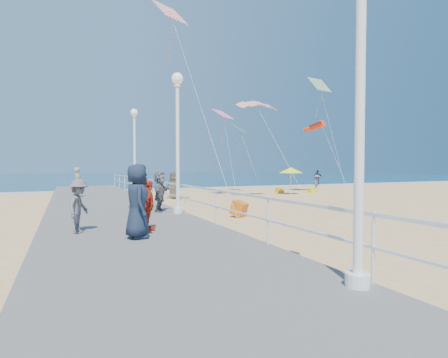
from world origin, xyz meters
name	(u,v)px	position (x,y,z in m)	size (l,w,h in m)	color
ground	(293,215)	(0.00, 0.00, 0.00)	(160.00, 160.00, 0.00)	#E7BA79
ocean	(113,177)	(0.00, 65.00, 0.01)	(160.00, 90.00, 0.05)	#0C334D
surf_line	(169,189)	(0.00, 20.50, 0.03)	(160.00, 1.20, 0.04)	white
boardwalk	(120,222)	(-7.50, 0.00, 0.20)	(5.00, 44.00, 0.40)	slate
railing	(185,191)	(-5.05, 0.00, 1.25)	(0.05, 42.00, 0.55)	white
lamp_post_near	(361,64)	(-5.35, -9.00, 3.66)	(0.44, 0.44, 5.32)	white
lamp_post_mid	(178,127)	(-5.35, 0.00, 3.66)	(0.44, 0.44, 5.32)	white
lamp_post_far	(134,143)	(-5.35, 9.00, 3.66)	(0.44, 0.44, 5.32)	white
woman_holding_toddler	(135,191)	(-6.85, 0.58, 1.26)	(0.63, 0.41, 1.71)	white
toddler_held	(138,181)	(-6.70, 0.73, 1.62)	(0.36, 0.28, 0.74)	blue
spectator_0	(145,197)	(-6.73, -0.60, 1.12)	(0.52, 0.34, 1.44)	#192739
spectator_1	(138,202)	(-7.40, -2.88, 1.18)	(0.75, 0.59, 1.55)	gray
spectator_2	(79,206)	(-8.94, -2.75, 1.12)	(0.93, 0.53, 1.44)	#5B5B60
spectator_3	(149,205)	(-7.16, -3.16, 1.10)	(0.82, 0.34, 1.40)	red
spectator_4	(137,201)	(-7.64, -4.10, 1.32)	(0.90, 0.59, 1.84)	#182235
spectator_5	(160,192)	(-5.87, 0.68, 1.20)	(1.48, 0.47, 1.59)	#5F5E63
spectator_6	(78,182)	(-8.58, 9.24, 1.27)	(0.63, 0.41, 1.73)	#998E69
beach_walker_a	(317,183)	(10.72, 11.48, 0.75)	(0.96, 0.55, 1.49)	#59595E
beach_walker_b	(318,177)	(18.48, 20.75, 0.90)	(1.05, 0.44, 1.79)	#1B1E3D
beach_walker_c	(173,186)	(-2.58, 10.15, 0.90)	(0.88, 0.57, 1.79)	#9B8B6B
box_kite	(239,210)	(-2.46, 0.53, 0.30)	(0.55, 0.55, 0.60)	red
beach_umbrella	(291,170)	(6.79, 9.77, 1.91)	(1.90, 1.90, 2.14)	white
beach_chair_left	(312,191)	(9.28, 10.33, 0.20)	(0.55, 0.55, 0.40)	#D0D916
beach_chair_right	(280,190)	(7.14, 11.84, 0.20)	(0.55, 0.55, 0.40)	#FBAC1A
kite_parafoil	(258,103)	(2.57, 7.66, 6.44)	(2.94, 0.90, 0.30)	red
kite_windsock	(317,126)	(10.51, 11.24, 5.71)	(0.56, 0.56, 2.25)	red
kite_diamond_pink	(223,114)	(1.12, 10.10, 5.95)	(1.31, 1.31, 0.02)	#FD5DAA
kite_diamond_multi	(320,85)	(9.02, 9.18, 8.62)	(1.60, 1.60, 0.02)	blue
kite_diamond_green	(239,129)	(4.39, 13.92, 5.44)	(1.27, 1.27, 0.02)	#26B580
kite_diamond_redwhite	(170,12)	(-4.30, 4.65, 10.00)	(1.60, 1.60, 0.02)	red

